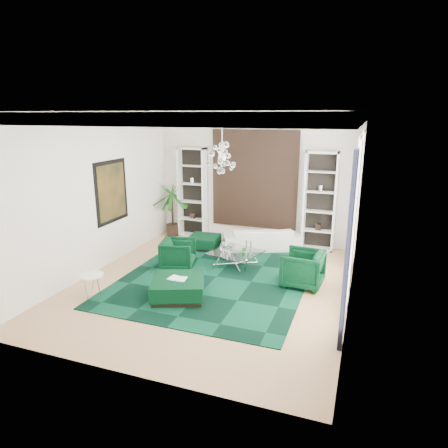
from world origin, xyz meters
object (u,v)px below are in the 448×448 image
at_px(ottoman_front, 178,288).
at_px(side_table, 92,286).
at_px(ottoman_side, 204,242).
at_px(armchair_right, 303,269).
at_px(armchair_left, 178,254).
at_px(palm, 172,202).
at_px(sofa, 262,238).
at_px(coffee_table, 236,259).

height_order(ottoman_front, side_table, side_table).
bearing_deg(ottoman_side, armchair_right, -28.13).
bearing_deg(armchair_left, armchair_right, -104.19).
distance_m(armchair_right, ottoman_side, 3.52).
distance_m(side_table, palm, 4.71).
bearing_deg(sofa, ottoman_front, 52.27).
height_order(armchair_right, coffee_table, armchair_right).
xyz_separation_m(coffee_table, palm, (-2.75, 1.91, 0.91)).
bearing_deg(armchair_left, ottoman_front, -168.18).
relative_size(armchair_left, ottoman_front, 0.76).
distance_m(armchair_left, coffee_table, 1.47).
xyz_separation_m(sofa, side_table, (-2.60, -4.25, -0.08)).
distance_m(armchair_left, ottoman_front, 1.70).
xyz_separation_m(ottoman_side, palm, (-1.44, 0.87, 0.92)).
relative_size(armchair_left, palm, 0.37).
bearing_deg(side_table, palm, 95.33).
xyz_separation_m(armchair_right, ottoman_front, (-2.37, -1.52, -0.19)).
xyz_separation_m(sofa, armchair_right, (1.51, -2.17, 0.09)).
height_order(coffee_table, side_table, side_table).
height_order(side_table, palm, palm).
height_order(coffee_table, ottoman_front, ottoman_front).
bearing_deg(armchair_right, armchair_left, -86.19).
bearing_deg(ottoman_side, side_table, -105.14).
bearing_deg(sofa, palm, -31.45).
distance_m(sofa, armchair_left, 2.69).
bearing_deg(ottoman_front, palm, 118.22).
bearing_deg(ottoman_side, palm, 148.88).
bearing_deg(armchair_left, ottoman_side, -14.50).
distance_m(coffee_table, ottoman_front, 2.22).
distance_m(coffee_table, ottoman_side, 1.67).
relative_size(ottoman_front, palm, 0.49).
bearing_deg(sofa, coffee_table, 55.18).
relative_size(ottoman_side, side_table, 1.66).
bearing_deg(side_table, armchair_left, 64.33).
distance_m(armchair_right, coffee_table, 1.91).
relative_size(sofa, palm, 0.99).
xyz_separation_m(armchair_left, armchair_right, (3.11, -0.00, 0.04)).
height_order(sofa, ottoman_side, sofa).
distance_m(armchair_left, palm, 2.99).
bearing_deg(coffee_table, palm, 145.25).
xyz_separation_m(coffee_table, ottoman_side, (-1.31, 1.04, -0.01)).
relative_size(armchair_left, side_table, 1.63).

